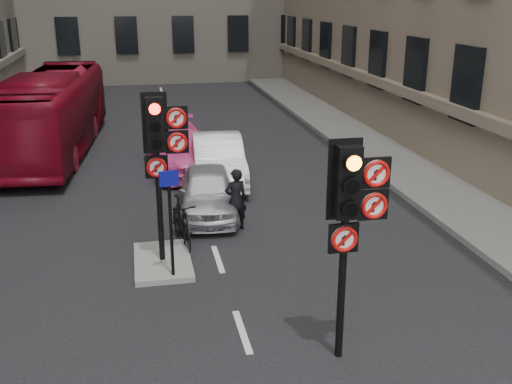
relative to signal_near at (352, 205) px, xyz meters
name	(u,v)px	position (x,y,z in m)	size (l,w,h in m)	color
pavement_right	(393,156)	(5.71, 11.01, -2.50)	(3.00, 50.00, 0.16)	gray
centre_island	(163,261)	(-2.69, 4.01, -2.52)	(1.20, 2.00, 0.12)	gray
signal_near	(352,205)	(0.00, 0.00, 0.00)	(0.91, 0.40, 3.58)	black
signal_far	(160,142)	(-2.60, 4.00, 0.12)	(0.91, 0.40, 3.58)	black
car_silver	(208,191)	(-1.33, 6.87, -1.96)	(1.46, 3.63, 1.24)	#B8BBC1
car_white	(218,159)	(-0.67, 9.63, -1.88)	(1.48, 4.24, 1.40)	white
car_pink	(180,148)	(-1.71, 11.23, -1.89)	(1.94, 4.78, 1.39)	#E94497
bus_red	(52,113)	(-5.97, 14.30, -1.15)	(2.40, 10.27, 2.86)	maroon
motorcycle	(181,222)	(-2.18, 5.01, -2.03)	(0.52, 1.84, 1.10)	black
motorcyclist	(236,199)	(-0.80, 5.64, -1.81)	(0.57, 0.37, 1.55)	black
info_sign	(170,209)	(-2.51, 3.19, -1.03)	(0.38, 0.15, 2.22)	black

